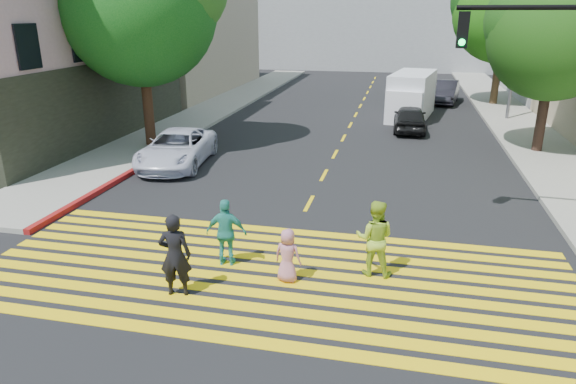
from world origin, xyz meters
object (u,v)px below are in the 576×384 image
(pedestrian_man, at_px, (175,255))
(silver_car, at_px, (411,85))
(pedestrian_woman, at_px, (375,238))
(pedestrian_extra, at_px, (226,233))
(white_sedan, at_px, (177,148))
(white_van, at_px, (411,97))
(tree_right_far, at_px, (507,6))
(tree_right_near, at_px, (559,27))
(dark_car_parked, at_px, (445,92))
(dark_car_near, at_px, (410,118))
(pedestrian_child, at_px, (288,255))

(pedestrian_man, bearing_deg, silver_car, -111.89)
(pedestrian_woman, height_order, pedestrian_extra, pedestrian_woman)
(pedestrian_extra, bearing_deg, silver_car, -104.00)
(white_sedan, xyz_separation_m, white_van, (8.77, 11.69, 0.50))
(tree_right_far, xyz_separation_m, white_van, (-5.26, -5.18, -4.80))
(tree_right_near, height_order, dark_car_parked, tree_right_near)
(white_sedan, bearing_deg, pedestrian_man, -72.50)
(silver_car, bearing_deg, pedestrian_extra, 77.79)
(pedestrian_man, xyz_separation_m, dark_car_parked, (6.92, 26.26, -0.18))
(pedestrian_extra, relative_size, white_sedan, 0.34)
(silver_car, height_order, dark_car_parked, dark_car_parked)
(tree_right_near, bearing_deg, tree_right_far, 90.03)
(dark_car_near, bearing_deg, dark_car_parked, -104.73)
(dark_car_near, bearing_deg, pedestrian_woman, 85.89)
(pedestrian_extra, relative_size, silver_car, 0.38)
(pedestrian_woman, bearing_deg, pedestrian_extra, 6.40)
(pedestrian_man, distance_m, white_sedan, 9.86)
(dark_car_parked, bearing_deg, dark_car_near, -94.47)
(pedestrian_child, distance_m, dark_car_near, 16.28)
(pedestrian_child, bearing_deg, tree_right_far, -98.32)
(tree_right_near, bearing_deg, pedestrian_woman, -116.67)
(silver_car, bearing_deg, dark_car_parked, 113.11)
(tree_right_near, height_order, pedestrian_woman, tree_right_near)
(white_sedan, relative_size, silver_car, 1.13)
(pedestrian_child, xyz_separation_m, white_sedan, (-6.15, 7.94, 0.05))
(silver_car, xyz_separation_m, white_van, (-0.10, -9.67, 0.56))
(white_van, bearing_deg, tree_right_near, -42.68)
(pedestrian_child, distance_m, pedestrian_extra, 1.62)
(pedestrian_child, bearing_deg, silver_car, -86.01)
(dark_car_near, relative_size, silver_car, 0.91)
(tree_right_far, distance_m, white_van, 8.80)
(pedestrian_man, distance_m, dark_car_parked, 27.16)
(silver_car, bearing_deg, tree_right_near, 103.59)
(dark_car_parked, bearing_deg, silver_car, 126.00)
(white_sedan, bearing_deg, pedestrian_woman, -48.76)
(pedestrian_woman, height_order, silver_car, pedestrian_woman)
(dark_car_parked, bearing_deg, tree_right_far, 1.76)
(tree_right_far, xyz_separation_m, dark_car_parked, (-3.08, 0.40, -5.25))
(pedestrian_woman, height_order, dark_car_parked, pedestrian_woman)
(pedestrian_woman, bearing_deg, white_van, -90.70)
(silver_car, distance_m, dark_car_parked, 4.59)
(pedestrian_extra, xyz_separation_m, dark_car_parked, (6.34, 24.75, -0.08))
(pedestrian_man, xyz_separation_m, silver_car, (4.85, 30.36, -0.29))
(pedestrian_man, bearing_deg, dark_car_near, -118.23)
(tree_right_near, xyz_separation_m, pedestrian_extra, (-9.43, -12.36, -4.26))
(pedestrian_woman, bearing_deg, dark_car_near, -91.19)
(tree_right_far, relative_size, white_van, 1.62)
(tree_right_far, bearing_deg, dark_car_near, -121.15)
(tree_right_far, distance_m, dark_car_near, 11.50)
(tree_right_near, relative_size, white_van, 1.37)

